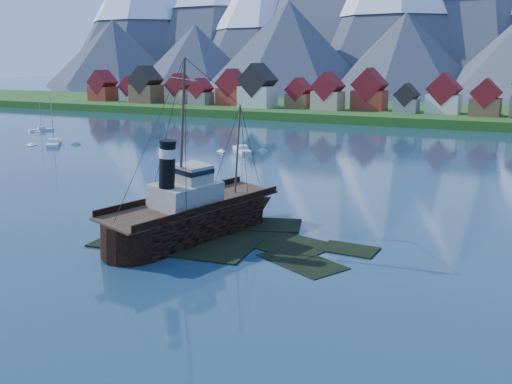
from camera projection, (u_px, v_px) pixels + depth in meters
The scene contains 9 objects.
ground at pixel (208, 243), 64.61m from camera, with size 1400.00×1400.00×0.00m, color #1C3B50.
shoal at pixel (231, 243), 65.73m from camera, with size 31.71×21.24×1.14m.
shore_bank at pixel (456, 118), 211.17m from camera, with size 600.00×80.00×3.20m, color #204A15.
seawall at pixel (436, 129), 178.41m from camera, with size 600.00×2.50×2.00m, color #3F3D38.
town at pixel (355, 94), 208.95m from camera, with size 250.96×16.69×17.30m.
tugboat_wreck at pixel (199, 212), 67.28m from camera, with size 6.34×27.33×21.66m.
sailboat_a at pixel (54, 144), 142.07m from camera, with size 9.11×9.78×13.07m.
sailboat_b at pixel (41, 130), 171.74m from camera, with size 4.70×7.24×10.39m.
sailboat_c at pixel (242, 150), 131.49m from camera, with size 8.23×8.66×12.32m.
Camera 1 is at (33.72, -52.04, 19.80)m, focal length 40.00 mm.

